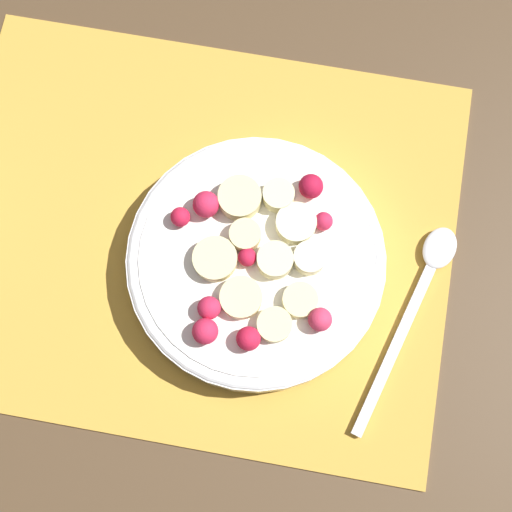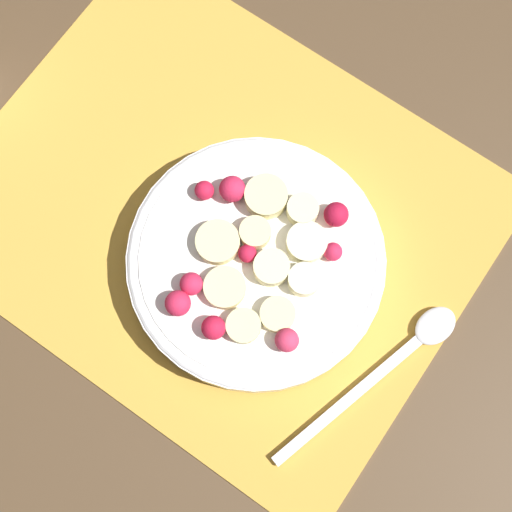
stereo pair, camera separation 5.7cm
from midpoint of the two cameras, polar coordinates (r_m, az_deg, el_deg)
name	(u,v)px [view 2 (the right image)]	position (r m, az deg, el deg)	size (l,w,h in m)	color
ground_plane	(219,215)	(0.63, -0.45, 2.77)	(3.00, 3.00, 0.00)	#4C3823
placemat	(219,214)	(0.63, -0.45, 2.85)	(0.44, 0.36, 0.01)	gold
fruit_bowl	(256,261)	(0.59, 2.73, -1.01)	(0.21, 0.21, 0.06)	white
spoon	(401,355)	(0.61, 14.14, -8.24)	(0.07, 0.19, 0.01)	silver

